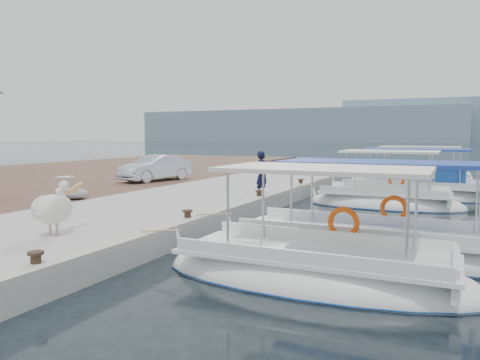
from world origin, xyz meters
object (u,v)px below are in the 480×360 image
pelican (54,208)px  fisherman (262,174)px  fishing_caique_c (385,203)px  fishing_caique_d (413,193)px  fishing_caique_e (415,184)px  fishing_caique_a (315,276)px  fishing_caique_b (374,251)px  parked_car (156,168)px

pelican → fisherman: (1.70, 8.64, 0.22)m
fishing_caique_c → fishing_caique_d: 3.49m
fishing_caique_c → fishing_caique_e: 8.66m
fishing_caique_a → fishing_caique_b: size_ratio=0.81×
fishing_caique_d → fisherman: fishing_caique_d is taller
fishing_caique_c → fisherman: size_ratio=3.51×
fishing_caique_d → parked_car: size_ratio=1.84×
fishing_caique_b → parked_car: size_ratio=1.95×
fishing_caique_d → fishing_caique_b: bearing=-89.5°
fishing_caique_a → parked_car: size_ratio=1.58×
fishing_caique_b → fishing_caique_d: 11.50m
pelican → parked_car: size_ratio=0.40×
fishing_caique_d → fishing_caique_c: bearing=-102.8°
pelican → fishing_caique_a: bearing=6.1°
fishing_caique_e → pelican: size_ratio=4.36×
fishing_caique_b → parked_car: (-12.36, 8.83, 1.04)m
fishing_caique_a → fishing_caique_b: bearing=73.6°
fishing_caique_e → parked_car: 14.38m
fishing_caique_b → fisherman: fishing_caique_b is taller
fishing_caique_a → fishing_caique_c: same height
fisherman → fishing_caique_d: bearing=-33.1°
pelican → parked_car: parked_car is taller
fishing_caique_b → fishing_caique_e: size_ratio=1.11×
fishing_caique_d → parked_car: 12.58m
pelican → fishing_caique_c: bearing=62.2°
fishing_caique_c → fishing_caique_d: size_ratio=0.82×
fisherman → fishing_caique_b: bearing=-130.6°
fishing_caique_d → fisherman: (-4.99, -5.96, 1.18)m
fisherman → parked_car: (-7.27, 3.30, -0.20)m
fishing_caique_b → fishing_caique_c: same height
fishing_caique_c → fishing_caique_e: bearing=86.9°
fishing_caique_a → fishing_caique_d: 13.97m
fishing_caique_a → fishing_caique_e: same height
fishing_caique_a → parked_car: (-11.63, 11.29, 1.04)m
fishing_caique_c → fishing_caique_d: bearing=77.2°
parked_car → pelican: bearing=-51.7°
pelican → fishing_caique_b: bearing=24.6°
fishing_caique_e → fishing_caique_a: bearing=-91.0°
fishing_caique_e → pelican: fishing_caique_e is taller
fishing_caique_d → parked_car: fishing_caique_d is taller
fishing_caique_a → fishing_caique_b: (0.72, 2.46, -0.00)m
fishing_caique_b → fishing_caique_e: same height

